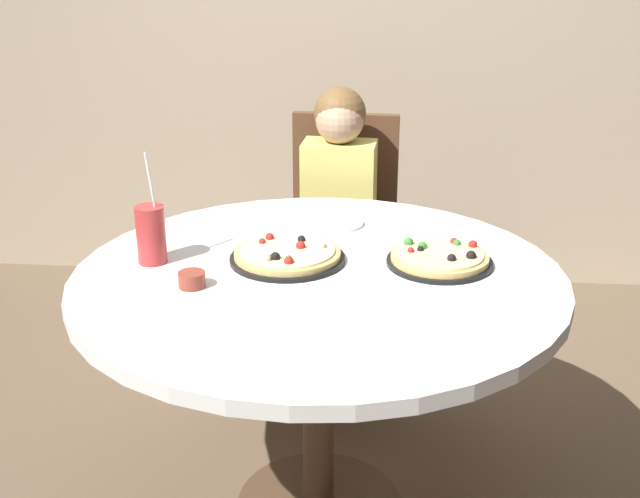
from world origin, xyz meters
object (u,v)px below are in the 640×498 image
at_px(sauce_bowl, 192,280).
at_px(pizza_cheese, 440,258).
at_px(diner_child, 336,257).
at_px(dining_table, 318,304).
at_px(chair_wooden, 342,228).
at_px(pizza_veggie, 287,255).
at_px(soda_cup, 151,234).
at_px(plate_small, 334,223).

bearing_deg(sauce_bowl, pizza_cheese, 17.95).
bearing_deg(sauce_bowl, diner_child, 71.06).
height_order(dining_table, chair_wooden, chair_wooden).
bearing_deg(pizza_veggie, chair_wooden, 83.69).
bearing_deg(diner_child, sauce_bowl, -108.94).
distance_m(chair_wooden, soda_cup, 1.08).
distance_m(diner_child, soda_cup, 0.94).
relative_size(pizza_veggie, pizza_cheese, 1.10).
xyz_separation_m(pizza_cheese, plate_small, (-0.31, 0.30, -0.01)).
bearing_deg(soda_cup, diner_child, 58.65).
distance_m(dining_table, pizza_cheese, 0.35).
relative_size(diner_child, soda_cup, 3.52).
xyz_separation_m(diner_child, sauce_bowl, (-0.31, -0.90, 0.29)).
xyz_separation_m(pizza_cheese, sauce_bowl, (-0.64, -0.21, 0.00)).
xyz_separation_m(dining_table, pizza_cheese, (0.32, 0.09, 0.10)).
xyz_separation_m(diner_child, pizza_veggie, (-0.09, -0.70, 0.28)).
distance_m(chair_wooden, diner_child, 0.19).
xyz_separation_m(chair_wooden, diner_child, (-0.01, -0.18, -0.05)).
relative_size(chair_wooden, sauce_bowl, 13.57).
xyz_separation_m(sauce_bowl, plate_small, (0.33, 0.50, -0.02)).
distance_m(pizza_cheese, plate_small, 0.43).
bearing_deg(plate_small, diner_child, 92.87).
xyz_separation_m(soda_cup, plate_small, (0.47, 0.35, -0.08)).
xyz_separation_m(chair_wooden, pizza_cheese, (0.32, -0.88, 0.24)).
bearing_deg(pizza_cheese, dining_table, -164.11).
bearing_deg(diner_child, soda_cup, -121.35).
bearing_deg(plate_small, dining_table, -92.23).
height_order(soda_cup, plate_small, soda_cup).
height_order(chair_wooden, pizza_veggie, chair_wooden).
height_order(dining_table, pizza_cheese, pizza_cheese).
relative_size(sauce_bowl, plate_small, 0.39).
bearing_deg(pizza_cheese, sauce_bowl, -162.05).
bearing_deg(plate_small, pizza_veggie, -109.21).
relative_size(chair_wooden, plate_small, 5.28).
xyz_separation_m(diner_child, plate_small, (0.02, -0.40, 0.27)).
xyz_separation_m(dining_table, sauce_bowl, (-0.31, -0.11, 0.11)).
bearing_deg(dining_table, sauce_bowl, -159.98).
bearing_deg(sauce_bowl, pizza_veggie, 41.42).
height_order(dining_table, pizza_veggie, pizza_veggie).
distance_m(chair_wooden, pizza_veggie, 0.92).
bearing_deg(sauce_bowl, soda_cup, 132.79).
xyz_separation_m(pizza_veggie, sauce_bowl, (-0.22, -0.19, 0.00)).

